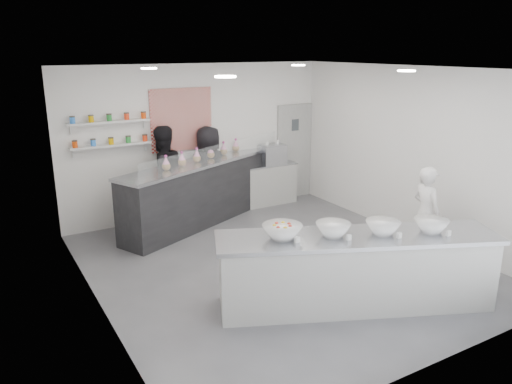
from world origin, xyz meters
TOP-DOWN VIEW (x-y plane):
  - floor at (0.00, 0.00)m, footprint 6.00×6.00m
  - ceiling at (0.00, 0.00)m, footprint 6.00×6.00m
  - back_wall at (0.00, 3.00)m, footprint 5.50×0.00m
  - left_wall at (-2.75, 0.00)m, footprint 0.00×6.00m
  - right_wall at (2.75, 0.00)m, footprint 0.00×6.00m
  - back_door at (2.30, 2.97)m, footprint 0.88×0.04m
  - pattern_panel at (-0.35, 2.98)m, footprint 1.25×0.03m
  - jar_shelf_lower at (-1.75, 2.90)m, footprint 1.45×0.22m
  - jar_shelf_upper at (-1.75, 2.90)m, footprint 1.45×0.22m
  - preserve_jars at (-1.75, 2.88)m, footprint 1.45×0.10m
  - downlight_0 at (-1.40, -1.00)m, footprint 0.24×0.24m
  - downlight_1 at (1.40, -1.00)m, footprint 0.24×0.24m
  - downlight_2 at (-1.40, 1.60)m, footprint 0.24×0.24m
  - downlight_3 at (1.40, 1.60)m, footprint 0.24×0.24m
  - prep_counter at (0.16, -1.58)m, footprint 3.65×2.22m
  - back_bar at (-0.13, 2.48)m, footprint 3.88×2.29m
  - sneeze_guard at (0.02, 2.17)m, footprint 3.54×1.62m
  - espresso_ledge at (1.55, 2.78)m, footprint 1.20×0.38m
  - espresso_machine at (1.60, 2.78)m, footprint 0.54×0.37m
  - cup_stacks at (1.00, 2.78)m, footprint 0.24×0.24m
  - prep_bowls at (0.16, -1.58)m, footprint 2.41×1.46m
  - label_cards at (0.38, -2.07)m, footprint 2.01×0.04m
  - cookie_bags at (-0.13, 2.48)m, footprint 2.02×1.03m
  - woman_prep at (2.11, -0.98)m, footprint 0.43×0.60m
  - staff_left at (-0.88, 2.73)m, footprint 1.02×0.85m
  - staff_right at (0.09, 2.73)m, footprint 0.92×0.63m

SIDE VIEW (x-z plane):
  - floor at x=0.00m, z-range 0.00..0.00m
  - espresso_ledge at x=1.55m, z-range 0.00..0.89m
  - prep_counter at x=0.16m, z-range 0.00..0.99m
  - back_bar at x=-0.13m, z-range 0.00..1.22m
  - woman_prep at x=2.11m, z-range 0.00..1.53m
  - staff_right at x=0.09m, z-range 0.00..1.83m
  - staff_left at x=-0.88m, z-range 0.00..1.90m
  - label_cards at x=0.38m, z-range 0.99..1.06m
  - back_door at x=2.30m, z-range 0.00..2.10m
  - cup_stacks at x=1.00m, z-range 0.89..1.22m
  - prep_bowls at x=0.16m, z-range 0.99..1.17m
  - espresso_machine at x=1.60m, z-range 0.89..1.30m
  - cookie_bags at x=-0.13m, z-range 1.22..1.49m
  - sneeze_guard at x=0.02m, z-range 1.22..1.55m
  - back_wall at x=0.00m, z-range -1.25..4.25m
  - left_wall at x=-2.75m, z-range -1.50..4.50m
  - right_wall at x=2.75m, z-range -1.50..4.50m
  - jar_shelf_lower at x=-1.75m, z-range 1.58..1.62m
  - preserve_jars at x=-1.75m, z-range 1.60..2.16m
  - pattern_panel at x=-0.35m, z-range 1.35..2.55m
  - jar_shelf_upper at x=-1.75m, z-range 2.00..2.04m
  - downlight_0 at x=-1.40m, z-range 2.97..2.99m
  - downlight_1 at x=1.40m, z-range 2.97..2.99m
  - downlight_2 at x=-1.40m, z-range 2.97..2.99m
  - downlight_3 at x=1.40m, z-range 2.97..2.99m
  - ceiling at x=0.00m, z-range 3.00..3.00m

